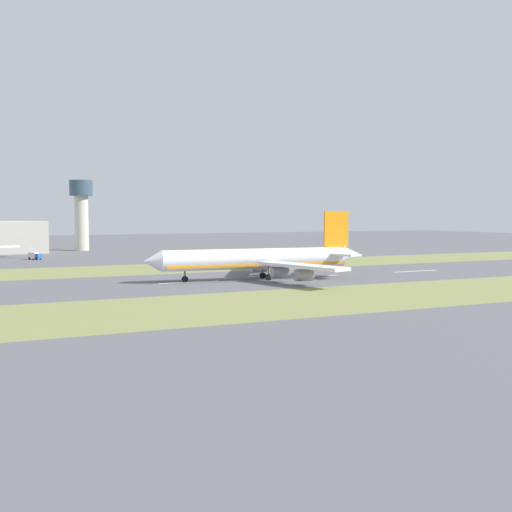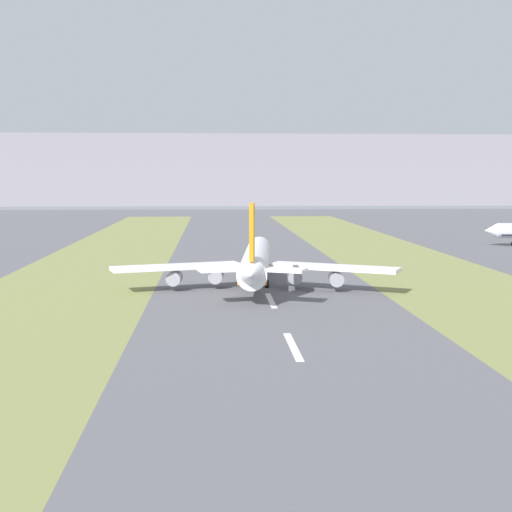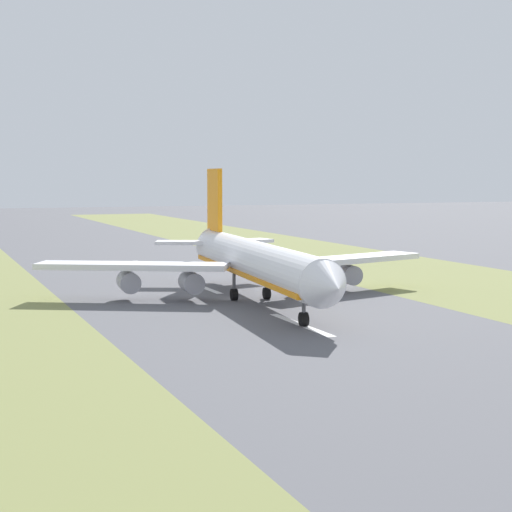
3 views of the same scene
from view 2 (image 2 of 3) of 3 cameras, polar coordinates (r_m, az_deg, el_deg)
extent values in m
plane|color=#56565B|center=(161.08, 0.77, -2.68)|extent=(800.00, 800.00, 0.00)
cube|color=olive|center=(163.98, -15.13, -2.74)|extent=(40.00, 600.00, 0.01)
cube|color=olive|center=(170.45, 16.04, -2.43)|extent=(40.00, 600.00, 0.01)
cube|color=silver|center=(107.61, 2.98, -7.23)|extent=(1.20, 18.00, 0.01)
cube|color=silver|center=(146.61, 1.20, -3.58)|extent=(1.20, 18.00, 0.01)
cube|color=silver|center=(186.03, 0.18, -1.46)|extent=(1.20, 18.00, 0.01)
cylinder|color=white|center=(165.34, 0.00, -0.28)|extent=(11.11, 56.31, 6.00)
cone|color=white|center=(195.65, 0.27, 0.75)|extent=(6.31, 5.52, 5.88)
cone|color=white|center=(134.50, -0.39, -1.46)|extent=(5.63, 6.44, 5.10)
cube|color=orange|center=(165.53, 0.00, -0.84)|extent=(10.61, 54.06, 0.70)
cube|color=white|center=(159.78, -6.36, -0.87)|extent=(29.50, 14.10, 0.90)
cube|color=white|center=(158.71, 6.25, -0.92)|extent=(28.53, 18.62, 0.90)
cylinder|color=#93939E|center=(162.32, -3.22, -1.60)|extent=(3.63, 5.07, 3.20)
cylinder|color=#93939E|center=(159.90, -6.54, -1.75)|extent=(3.63, 5.07, 3.20)
cylinder|color=#93939E|center=(161.77, 3.15, -1.63)|extent=(3.63, 5.07, 3.20)
cylinder|color=#93939E|center=(158.80, 6.43, -1.81)|extent=(3.63, 5.07, 3.20)
cube|color=orange|center=(138.65, -0.32, 1.98)|extent=(1.53, 8.04, 11.00)
cube|color=white|center=(139.72, -2.57, -1.09)|extent=(10.72, 6.50, 0.60)
cube|color=white|center=(139.34, 1.94, -1.11)|extent=(10.92, 7.99, 0.60)
cylinder|color=#59595E|center=(186.90, 0.19, -0.65)|extent=(0.50, 0.50, 3.20)
cylinder|color=black|center=(187.10, 0.19, -1.14)|extent=(1.06, 1.87, 1.80)
cylinder|color=#59595E|center=(162.93, -0.95, -1.69)|extent=(0.50, 0.50, 3.20)
cylinder|color=black|center=(163.16, -0.94, -2.24)|extent=(1.06, 1.87, 1.80)
cylinder|color=#59595E|center=(162.78, 0.88, -1.69)|extent=(0.50, 0.50, 3.20)
cylinder|color=black|center=(163.01, 0.88, -2.25)|extent=(1.06, 1.87, 1.80)
cone|color=silver|center=(275.42, 18.26, 1.94)|extent=(5.00, 5.73, 5.35)
cube|color=gray|center=(678.77, -2.56, 6.84)|extent=(800.00, 120.00, 62.58)
camera|label=1|loc=(279.20, -36.06, 3.93)|focal=42.00mm
camera|label=3|loc=(287.62, 7.92, 5.00)|focal=60.00mm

